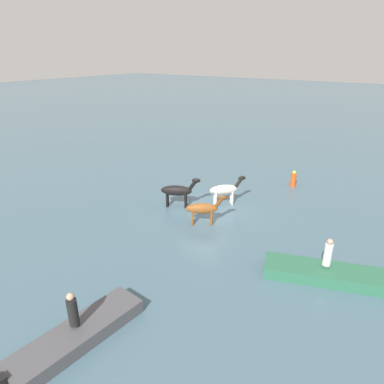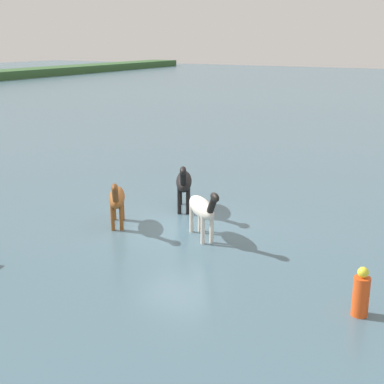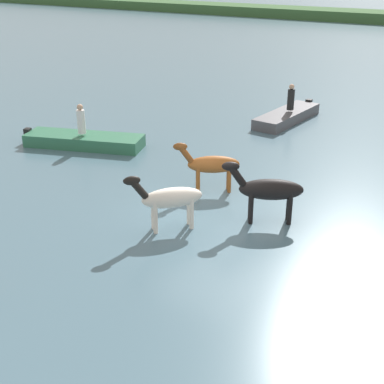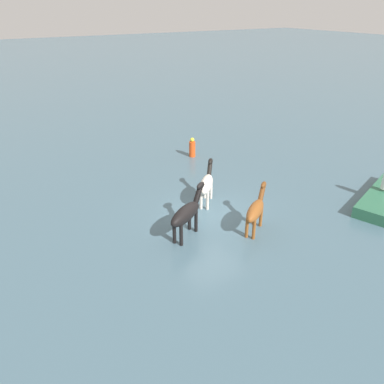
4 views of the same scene
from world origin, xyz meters
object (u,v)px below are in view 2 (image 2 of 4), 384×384
(horse_rear_stallion, at_px, (117,198))
(buoy_channel_marker, at_px, (361,294))
(horse_pinto_flank, at_px, (202,208))
(horse_lead, at_px, (184,182))

(horse_rear_stallion, relative_size, buoy_channel_marker, 1.72)
(horse_pinto_flank, xyz_separation_m, horse_lead, (2.12, 1.86, 0.06))
(horse_lead, height_order, buoy_channel_marker, horse_lead)
(horse_pinto_flank, height_order, buoy_channel_marker, horse_pinto_flank)
(buoy_channel_marker, bearing_deg, horse_rear_stallion, 75.78)
(horse_rear_stallion, bearing_deg, horse_lead, 122.45)
(buoy_channel_marker, bearing_deg, horse_lead, 57.33)
(horse_lead, bearing_deg, buoy_channel_marker, 28.54)
(horse_rear_stallion, xyz_separation_m, horse_pinto_flank, (0.35, -2.90, 0.02))
(horse_lead, bearing_deg, horse_rear_stallion, -51.72)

